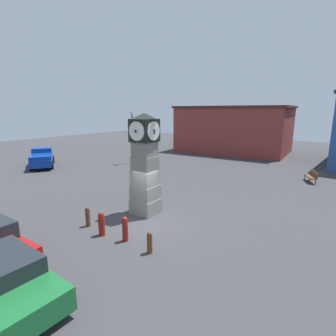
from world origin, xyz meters
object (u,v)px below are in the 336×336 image
bollard_mid_row (125,229)px  bollard_far_row (102,223)px  clock_tower (145,166)px  car_by_building (4,281)px  pickup_truck (42,158)px  bollard_end_row (88,216)px  street_lamp_near_road (133,134)px  bench (312,176)px  bollard_near_tower (150,242)px

bollard_mid_row → bollard_far_row: bearing=-170.4°
clock_tower → car_by_building: (1.13, -7.93, -1.91)m
pickup_truck → clock_tower: bearing=-12.5°
bollard_end_row → street_lamp_near_road: 16.14m
bollard_mid_row → pickup_truck: size_ratio=0.20×
pickup_truck → bench: (23.57, 8.85, -0.41)m
street_lamp_near_road → bollard_mid_row: bearing=-49.4°
bench → car_by_building: bearing=-105.8°
bollard_mid_row → car_by_building: 4.86m
bollard_near_tower → bollard_far_row: bearing=-179.5°
clock_tower → bollard_near_tower: 4.87m
bollard_mid_row → street_lamp_near_road: (-11.40, 13.29, 2.64)m
bollard_mid_row → car_by_building: (-0.20, -4.85, 0.19)m
bollard_mid_row → bollard_end_row: bearing=178.9°
bollard_end_row → car_by_building: car_by_building is taller
clock_tower → pickup_truck: (-16.64, 3.68, -1.75)m
bollard_far_row → bench: bollard_far_row is taller
clock_tower → pickup_truck: bearing=167.5°
bollard_far_row → street_lamp_near_road: 17.09m
bollard_mid_row → bollard_far_row: bollard_far_row is taller
car_by_building → bench: (5.80, 20.45, -0.24)m
bollard_mid_row → car_by_building: car_by_building is taller
bollard_end_row → car_by_building: bearing=-64.2°
bollard_end_row → car_by_building: (2.37, -4.90, 0.25)m
bollard_far_row → street_lamp_near_road: (-10.14, 13.51, 2.63)m
bollard_end_row → bench: bearing=62.3°
bollard_near_tower → clock_tower: bearing=131.2°
clock_tower → bollard_end_row: (-1.25, -3.02, -2.17)m
bollard_mid_row → street_lamp_near_road: size_ratio=0.21×
clock_tower → pickup_truck: clock_tower is taller
pickup_truck → bollard_far_row: bearing=-22.6°
bench → street_lamp_near_road: size_ratio=0.31×
bench → bollard_end_row: bearing=-117.7°
car_by_building → street_lamp_near_road: street_lamp_near_road is taller
bollard_far_row → bollard_end_row: size_ratio=1.13×
car_by_building → bollard_end_row: bearing=115.8°
clock_tower → bollard_far_row: bearing=-88.9°
bollard_mid_row → street_lamp_near_road: 17.71m
bollard_mid_row → car_by_building: bearing=-92.4°
clock_tower → bollard_mid_row: size_ratio=4.90×
bollard_far_row → car_by_building: bearing=-77.1°
bollard_far_row → car_by_building: car_by_building is taller
bollard_end_row → pickup_truck: 16.80m
car_by_building → bench: size_ratio=2.51×
bollard_near_tower → bollard_far_row: bollard_far_row is taller
pickup_truck → bollard_mid_row: bearing=-20.6°
car_by_building → pickup_truck: bearing=146.9°
bollard_mid_row → bollard_end_row: bollard_mid_row is taller
clock_tower → street_lamp_near_road: 14.36m
bollard_near_tower → bollard_end_row: (-4.10, 0.24, 0.05)m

